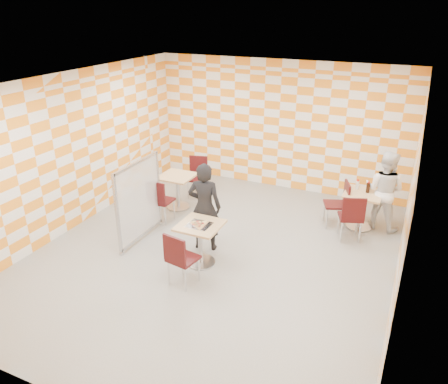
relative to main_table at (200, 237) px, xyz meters
name	(u,v)px	position (x,y,z in m)	size (l,w,h in m)	color
room_shell	(227,166)	(0.09, 0.90, 0.99)	(7.00, 7.00, 7.00)	gray
main_table	(200,237)	(0.00, 0.00, 0.00)	(0.70, 0.70, 0.75)	tan
second_table	(362,204)	(2.28, 2.48, 0.00)	(0.70, 0.70, 0.75)	tan
empty_table	(177,186)	(-1.47, 1.78, 0.00)	(0.70, 0.70, 0.75)	tan
chair_main_front	(179,256)	(0.01, -0.72, 0.04)	(0.49, 0.50, 0.92)	#390B0D
chair_second_front	(352,215)	(2.19, 1.84, 0.04)	(0.54, 0.54, 0.92)	#390B0D
chair_second_side	(340,200)	(1.88, 2.39, 0.04)	(0.55, 0.55, 0.92)	#390B0D
chair_empty_near	(159,198)	(-1.44, 1.00, 0.04)	(0.42, 0.43, 0.92)	#390B0D
chair_empty_far	(198,173)	(-1.39, 2.55, 0.04)	(0.51, 0.52, 0.92)	#390B0D
partition	(139,201)	(-1.41, 0.30, 0.28)	(0.08, 1.38, 1.55)	white
man_dark	(205,207)	(-0.17, 0.50, 0.31)	(0.60, 0.39, 1.63)	black
man_white	(384,190)	(2.64, 2.66, 0.28)	(0.77, 0.60, 1.59)	white
pizza_on_foil	(199,224)	(0.00, -0.02, 0.26)	(0.40, 0.40, 0.04)	silver
sport_bottle	(357,185)	(2.13, 2.63, 0.33)	(0.06, 0.06, 0.20)	white
soda_bottle	(368,188)	(2.35, 2.52, 0.34)	(0.07, 0.07, 0.23)	black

